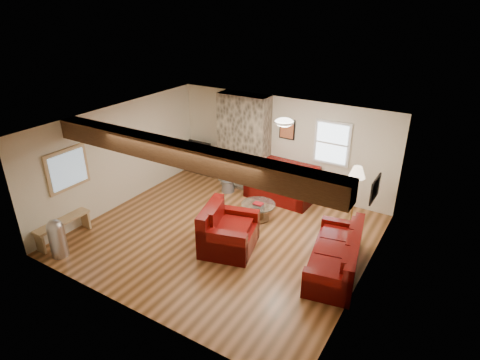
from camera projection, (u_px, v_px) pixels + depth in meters
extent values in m
plane|color=brown|center=(224.00, 234.00, 8.85)|extent=(8.00, 8.00, 0.00)
plane|color=silver|center=(222.00, 125.00, 7.79)|extent=(8.00, 8.00, 0.00)
plane|color=beige|center=(282.00, 145.00, 10.45)|extent=(8.00, 0.00, 8.00)
plane|color=beige|center=(125.00, 248.00, 6.19)|extent=(8.00, 0.00, 8.00)
plane|color=beige|center=(121.00, 156.00, 9.74)|extent=(0.00, 7.50, 7.50)
plane|color=beige|center=(368.00, 222.00, 6.91)|extent=(0.00, 7.50, 7.50)
cube|color=#341E0F|center=(182.00, 154.00, 6.91)|extent=(6.00, 0.36, 0.38)
cube|color=#332F27|center=(244.00, 141.00, 10.73)|extent=(1.40, 0.50, 2.50)
cube|color=black|center=(239.00, 171.00, 10.87)|extent=(0.70, 0.06, 0.90)
cube|color=#332F27|center=(238.00, 185.00, 11.01)|extent=(1.00, 0.25, 0.08)
cylinder|color=#422715|center=(258.00, 218.00, 9.45)|extent=(0.53, 0.53, 0.04)
cylinder|color=#422715|center=(258.00, 212.00, 9.38)|extent=(0.29, 0.29, 0.36)
cylinder|color=silver|center=(258.00, 204.00, 9.29)|extent=(0.80, 0.80, 0.02)
cube|color=maroon|center=(258.00, 204.00, 9.28)|extent=(0.22, 0.16, 0.03)
cube|color=black|center=(202.00, 163.00, 11.85)|extent=(1.06, 0.42, 0.53)
imported|color=black|center=(202.00, 148.00, 11.65)|extent=(0.77, 0.10, 0.44)
cylinder|color=tan|center=(350.00, 223.00, 9.25)|extent=(0.26, 0.26, 0.03)
cylinder|color=tan|center=(354.00, 199.00, 8.99)|extent=(0.03, 0.03, 1.28)
cone|color=beige|center=(357.00, 172.00, 8.71)|extent=(0.37, 0.37, 0.26)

